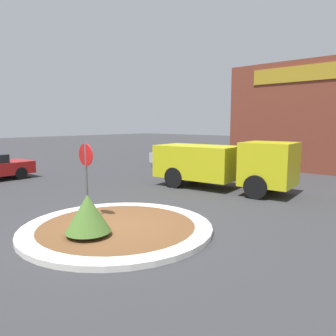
% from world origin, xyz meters
% --- Properties ---
extents(ground_plane, '(120.00, 120.00, 0.00)m').
position_xyz_m(ground_plane, '(0.00, 0.00, 0.00)').
color(ground_plane, '#38383A').
extents(traffic_island, '(5.20, 5.20, 0.14)m').
position_xyz_m(traffic_island, '(0.00, 0.00, 0.07)').
color(traffic_island, silver).
rests_on(traffic_island, ground_plane).
extents(stop_sign, '(0.65, 0.07, 2.36)m').
position_xyz_m(stop_sign, '(-1.17, -0.14, 1.61)').
color(stop_sign, '#4C4C51').
rests_on(stop_sign, ground_plane).
extents(island_shrub, '(1.13, 1.13, 1.04)m').
position_xyz_m(island_shrub, '(0.12, -1.02, 0.72)').
color(island_shrub, brown).
rests_on(island_shrub, traffic_island).
extents(utility_truck, '(6.33, 2.64, 2.16)m').
position_xyz_m(utility_truck, '(-0.91, 6.67, 1.18)').
color(utility_truck, gold).
rests_on(utility_truck, ground_plane).
extents(storefront_building, '(11.15, 6.07, 6.56)m').
position_xyz_m(storefront_building, '(0.59, 17.02, 3.28)').
color(storefront_building, brown).
rests_on(storefront_building, ground_plane).
extents(parked_sedan_silver, '(4.46, 2.41, 1.32)m').
position_xyz_m(parked_sedan_silver, '(-6.75, 10.75, 0.68)').
color(parked_sedan_silver, '#B7B7BC').
rests_on(parked_sedan_silver, ground_plane).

